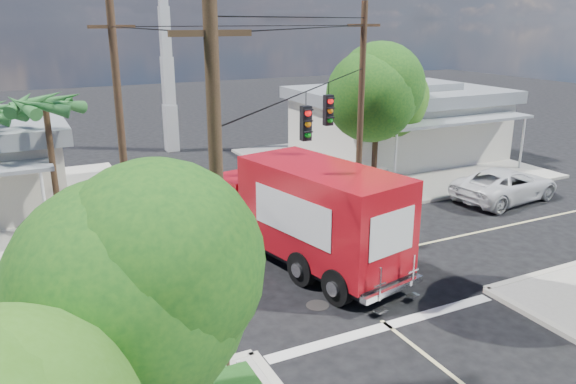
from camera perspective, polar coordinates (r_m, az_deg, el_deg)
ground at (r=19.64m, az=2.63°, el=-7.70°), size 120.00×120.00×0.00m
sidewalk_ne at (r=33.91m, az=9.81°, el=2.95°), size 14.12×14.12×0.14m
road_markings at (r=18.50m, az=4.87°, el=-9.38°), size 32.00×32.00×0.01m
building_ne at (r=35.25m, az=11.10°, el=7.16°), size 11.80×10.20×4.50m
radio_tower at (r=36.81m, az=-12.21°, el=12.72°), size 0.80×0.80×17.00m
tree_sw_front at (r=9.07m, az=-12.86°, el=-8.91°), size 3.88×3.78×6.03m
tree_ne_front at (r=27.63m, az=9.14°, el=9.70°), size 4.21×4.14×6.66m
tree_ne_back at (r=30.99m, az=10.68°, el=9.34°), size 3.77×3.66×5.82m
palm_nw_front at (r=23.29m, az=-23.42°, el=7.85°), size 3.01×3.08×5.59m
utility_poles at (r=18.91m, az=-3.78°, el=6.22°), size 12.00×10.68×9.00m
vending_boxes at (r=27.60m, az=8.21°, el=1.09°), size 1.90×0.50×1.10m
delivery_truck at (r=19.29m, az=1.92°, el=-2.20°), size 4.20×8.77×3.65m
parked_car at (r=28.41m, az=21.25°, el=0.71°), size 5.86×3.24×1.55m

